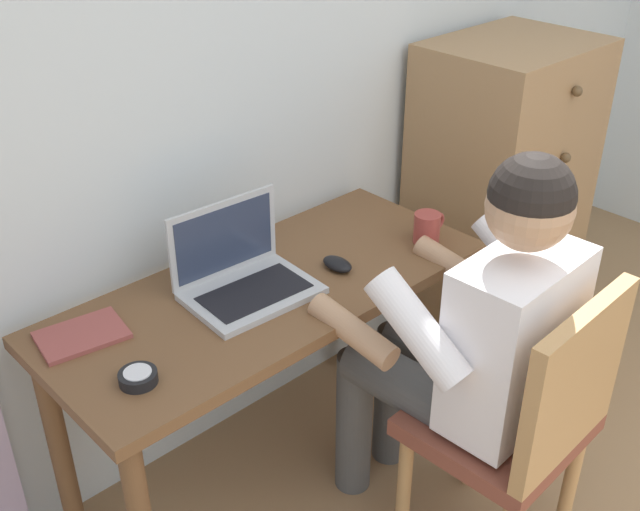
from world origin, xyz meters
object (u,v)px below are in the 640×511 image
at_px(person_seated, 470,333).
at_px(laptop, 243,274).
at_px(chair, 523,421).
at_px(notebook_pad, 82,335).
at_px(desk, 270,319).
at_px(desk_clock, 138,377).
at_px(computer_mouse, 337,264).
at_px(dresser, 498,197).
at_px(coffee_mug, 427,228).

distance_m(person_seated, laptop, 0.62).
distance_m(chair, notebook_pad, 1.13).
distance_m(desk, notebook_pad, 0.52).
distance_m(chair, desk_clock, 0.96).
relative_size(chair, laptop, 2.54).
xyz_separation_m(desk, computer_mouse, (0.20, -0.06, 0.13)).
height_order(desk_clock, notebook_pad, desk_clock).
height_order(person_seated, laptop, person_seated).
bearing_deg(person_seated, chair, -87.74).
height_order(desk, laptop, laptop).
distance_m(computer_mouse, desk_clock, 0.69).
distance_m(dresser, notebook_pad, 1.67).
bearing_deg(notebook_pad, person_seated, -31.01).
distance_m(notebook_pad, coffee_mug, 1.04).
bearing_deg(coffee_mug, person_seated, -125.32).
bearing_deg(desk_clock, computer_mouse, 4.15).
relative_size(computer_mouse, notebook_pad, 0.48).
height_order(computer_mouse, desk_clock, computer_mouse).
relative_size(desk, notebook_pad, 6.09).
bearing_deg(coffee_mug, dresser, 15.79).
relative_size(dresser, coffee_mug, 9.77).
distance_m(chair, coffee_mug, 0.65).
height_order(desk, chair, chair).
height_order(chair, coffee_mug, chair).
bearing_deg(notebook_pad, chair, -38.04).
bearing_deg(notebook_pad, laptop, -4.56).
bearing_deg(desk, dresser, 2.49).
xyz_separation_m(person_seated, desk_clock, (-0.74, 0.38, 0.04)).
xyz_separation_m(computer_mouse, desk_clock, (-0.69, -0.05, -0.00)).
bearing_deg(computer_mouse, person_seated, -82.53).
xyz_separation_m(desk, laptop, (-0.06, 0.03, 0.16)).
bearing_deg(dresser, laptop, -179.12).
distance_m(desk, chair, 0.73).
bearing_deg(desk_clock, laptop, 19.10).
bearing_deg(person_seated, coffee_mug, 54.68).
relative_size(laptop, coffee_mug, 2.95).
relative_size(computer_mouse, desk_clock, 1.11).
relative_size(desk, person_seated, 1.05).
height_order(chair, desk_clock, chair).
height_order(desk, computer_mouse, computer_mouse).
relative_size(notebook_pad, coffee_mug, 1.75).
relative_size(desk, desk_clock, 14.21).
bearing_deg(desk_clock, coffee_mug, -1.21).
distance_m(desk_clock, notebook_pad, 0.25).
relative_size(desk_clock, coffee_mug, 0.75).
height_order(desk, person_seated, person_seated).
bearing_deg(notebook_pad, computer_mouse, -6.96).
bearing_deg(person_seated, desk_clock, 152.75).
bearing_deg(chair, person_seated, 92.26).
distance_m(laptop, computer_mouse, 0.28).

